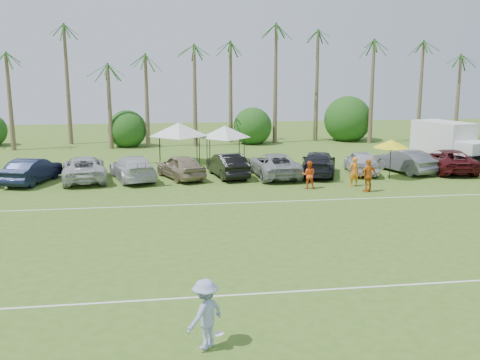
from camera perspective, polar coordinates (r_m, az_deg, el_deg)
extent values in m
plane|color=#42641E|center=(15.80, 2.41, -14.97)|extent=(120.00, 120.00, 0.00)
cube|color=white|center=(17.58, 1.19, -12.07)|extent=(80.00, 0.10, 0.01)
cube|color=white|center=(28.89, -2.69, -2.54)|extent=(80.00, 0.10, 0.01)
cone|color=brown|center=(53.89, -23.88, 7.92)|extent=(0.44, 0.44, 9.00)
cone|color=brown|center=(52.76, -18.63, 8.78)|extent=(0.44, 0.44, 10.00)
cone|color=brown|center=(52.18, -14.29, 9.55)|extent=(0.44, 0.44, 11.00)
cone|color=brown|center=(51.99, -9.78, 8.08)|extent=(0.44, 0.44, 8.00)
cone|color=brown|center=(52.01, -5.34, 8.75)|extent=(0.44, 0.44, 9.00)
cone|color=brown|center=(52.35, -0.91, 9.36)|extent=(0.44, 0.44, 10.00)
cone|color=brown|center=(52.99, 3.45, 9.91)|extent=(0.44, 0.44, 11.00)
cone|color=brown|center=(54.28, 8.66, 8.26)|extent=(0.44, 0.44, 8.00)
cone|color=brown|center=(55.90, 13.64, 8.67)|extent=(0.44, 0.44, 9.00)
cone|color=brown|center=(57.91, 18.32, 9.00)|extent=(0.44, 0.44, 10.00)
cone|color=brown|center=(59.78, 21.84, 9.31)|extent=(0.44, 0.44, 11.00)
cylinder|color=brown|center=(53.37, -11.78, 4.53)|extent=(0.30, 0.30, 1.40)
sphere|color=#164413|center=(53.25, -11.83, 5.70)|extent=(4.00, 4.00, 4.00)
cylinder|color=brown|center=(53.96, 1.08, 4.85)|extent=(0.30, 0.30, 1.40)
sphere|color=#164413|center=(53.84, 1.09, 6.01)|extent=(4.00, 4.00, 4.00)
cylinder|color=brown|center=(56.44, 11.19, 4.93)|extent=(0.30, 0.30, 1.40)
sphere|color=#164413|center=(56.32, 11.23, 6.04)|extent=(4.00, 4.00, 4.00)
imported|color=orange|center=(33.80, 12.06, 0.88)|extent=(0.73, 0.54, 1.83)
imported|color=#ED511A|center=(32.71, 7.35, 0.56)|extent=(0.97, 0.85, 1.69)
imported|color=orange|center=(32.38, 13.53, 0.46)|extent=(1.23, 0.76, 1.96)
cube|color=white|center=(43.86, 20.83, 4.25)|extent=(3.52, 4.99, 2.45)
cube|color=white|center=(41.80, 23.68, 2.34)|extent=(2.63, 2.28, 2.06)
cube|color=#E5590C|center=(44.77, 21.94, 3.73)|extent=(0.42, 1.52, 0.88)
cylinder|color=black|center=(41.32, 22.48, 1.51)|extent=(0.51, 0.93, 0.88)
cylinder|color=black|center=(44.26, 18.72, 2.40)|extent=(0.51, 0.93, 0.88)
cylinder|color=black|center=(45.58, 20.57, 2.52)|extent=(0.51, 0.93, 0.88)
cylinder|color=black|center=(40.15, -8.55, 2.87)|extent=(0.06, 0.06, 2.10)
cylinder|color=black|center=(40.24, -4.36, 2.99)|extent=(0.06, 0.06, 2.10)
cylinder|color=black|center=(43.06, -8.54, 3.46)|extent=(0.06, 0.06, 2.10)
cylinder|color=black|center=(43.14, -4.62, 3.57)|extent=(0.06, 0.06, 2.10)
pyramid|color=silver|center=(41.37, -6.59, 6.11)|extent=(4.53, 4.53, 1.05)
cylinder|color=black|center=(40.62, -3.24, 2.94)|extent=(0.06, 0.06, 1.89)
cylinder|color=black|center=(40.93, 0.45, 3.02)|extent=(0.06, 0.06, 1.89)
cylinder|color=black|center=(43.22, -3.54, 3.46)|extent=(0.06, 0.06, 1.89)
cylinder|color=black|center=(43.51, -0.07, 3.54)|extent=(0.06, 0.06, 1.89)
pyramid|color=silver|center=(41.82, -1.62, 5.81)|extent=(4.09, 4.09, 0.95)
cylinder|color=black|center=(36.60, 15.73, 1.93)|extent=(0.05, 0.05, 2.36)
cone|color=yellow|center=(36.43, 15.83, 3.75)|extent=(2.36, 2.36, 0.54)
imported|color=#94A1D2|center=(14.18, -3.71, -14.06)|extent=(1.35, 1.32, 1.86)
cylinder|color=white|center=(14.28, -2.29, -16.07)|extent=(0.27, 0.27, 0.03)
imported|color=#121A32|center=(36.51, -21.25, 0.95)|extent=(3.03, 5.18, 1.61)
imported|color=#B5B6B7|center=(36.20, -16.32, 1.19)|extent=(3.53, 6.15, 1.61)
imported|color=silver|center=(35.69, -11.38, 1.29)|extent=(3.69, 5.96, 1.61)
imported|color=gray|center=(35.64, -6.35, 1.43)|extent=(3.52, 5.10, 1.61)
imported|color=black|center=(36.02, -1.37, 1.61)|extent=(2.57, 5.13, 1.61)
imported|color=#939598|center=(36.09, 3.67, 1.61)|extent=(2.94, 5.92, 1.61)
imported|color=black|center=(37.04, 8.36, 1.77)|extent=(3.92, 5.99, 1.61)
imported|color=silver|center=(38.16, 12.82, 1.89)|extent=(2.72, 5.00, 1.61)
imported|color=slate|center=(39.35, 17.11, 1.95)|extent=(3.02, 5.18, 1.61)
imported|color=#460E12|center=(40.61, 21.24, 1.96)|extent=(3.54, 6.15, 1.61)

